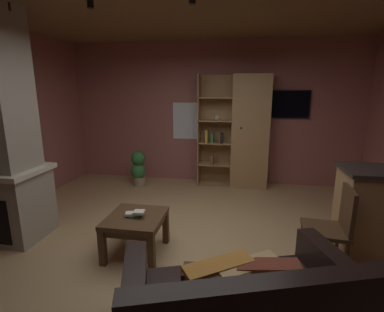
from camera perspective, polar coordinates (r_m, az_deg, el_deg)
floor at (r=3.54m, az=-1.17°, el=-18.44°), size 5.76×5.45×0.02m
wall_back at (r=5.77m, az=4.07°, el=8.54°), size 5.88×0.06×2.79m
window_pane_back at (r=5.82m, az=-0.88°, el=7.08°), size 0.61×0.01×0.74m
bookshelf_cabinet at (r=5.51m, az=10.69°, el=4.61°), size 1.34×0.41×2.14m
coffee_table at (r=3.36m, az=-11.27°, el=-13.16°), size 0.62×0.65×0.46m
table_book_0 at (r=3.29m, az=-11.39°, el=-11.81°), size 0.11×0.09×0.02m
table_book_1 at (r=3.30m, az=-12.28°, el=-11.29°), size 0.13×0.12×0.03m
table_book_2 at (r=3.25m, az=-10.61°, el=-11.07°), size 0.13×0.12×0.03m
dining_chair at (r=3.25m, az=26.67°, el=-12.25°), size 0.45×0.45×0.92m
potted_floor_plant at (r=5.65m, az=-10.75°, el=-2.33°), size 0.30×0.30×0.71m
wall_mounted_tv at (r=5.72m, az=18.11°, el=9.90°), size 0.93×0.06×0.52m
track_light_spot_0 at (r=3.98m, az=-33.22°, el=23.86°), size 0.07×0.07×0.09m
track_light_spot_1 at (r=3.50m, az=-19.81°, el=26.93°), size 0.07×0.07×0.09m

